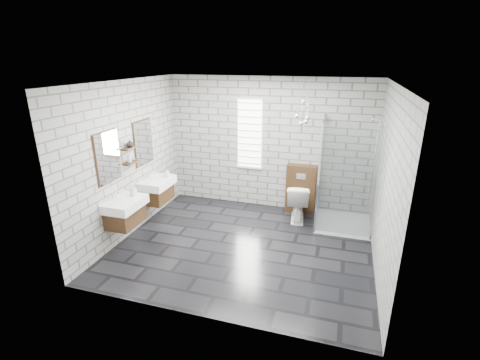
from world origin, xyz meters
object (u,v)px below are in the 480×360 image
at_px(vanity_right, 156,184).
at_px(cistern_panel, 301,189).
at_px(toilet, 298,201).
at_px(shower_enclosure, 339,202).
at_px(vanity_left, 123,205).

bearing_deg(vanity_right, cistern_panel, 24.74).
height_order(vanity_right, toilet, vanity_right).
bearing_deg(toilet, shower_enclosure, 164.25).
xyz_separation_m(vanity_left, shower_enclosure, (3.41, 1.74, -0.25)).
xyz_separation_m(vanity_left, vanity_right, (0.00, 1.04, 0.00)).
distance_m(cistern_panel, shower_enclosure, 0.93).
xyz_separation_m(cistern_panel, toilet, (0.00, -0.39, -0.13)).
height_order(vanity_right, cistern_panel, vanity_right).
bearing_deg(shower_enclosure, vanity_right, -168.47).
relative_size(cistern_panel, toilet, 1.34).
bearing_deg(vanity_left, toilet, 35.39).
bearing_deg(vanity_left, shower_enclosure, 27.05).
bearing_deg(vanity_right, vanity_left, -90.00).
relative_size(vanity_left, shower_enclosure, 0.77).
xyz_separation_m(cistern_panel, shower_enclosure, (0.78, -0.52, 0.00)).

